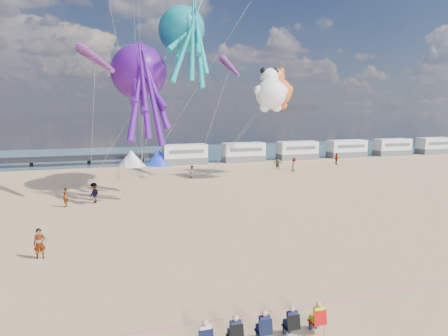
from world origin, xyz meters
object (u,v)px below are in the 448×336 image
beachgoer_1 (192,172)px  sandbag_a (90,185)px  sandbag_e (142,177)px  kite_teddy_orange (277,92)px  beachgoer_6 (294,164)px  sandbag_c (208,175)px  beachgoer_5 (65,198)px  spectator_row (263,326)px  tent_white (131,158)px  motorhome_3 (347,149)px  beachgoer_3 (336,159)px  tent_blue (159,157)px  beachgoer_2 (94,193)px  standing_person (40,244)px  kite_octopus_purple (138,72)px  kite_octopus_teal (181,30)px  windsock_right (142,85)px  motorhome_0 (185,154)px  motorhome_1 (244,152)px  sandbag_b (149,178)px  motorhome_5 (434,146)px  beachgoer_4 (278,164)px  windsock_mid (230,67)px  motorhome_2 (297,150)px  windsock_left (95,58)px  kite_panda (271,94)px

beachgoer_1 → sandbag_a: (-11.70, -1.03, -0.70)m
sandbag_e → kite_teddy_orange: kite_teddy_orange is taller
beachgoer_6 → sandbag_c: beachgoer_6 is taller
beachgoer_5 → sandbag_c: size_ratio=3.28×
spectator_row → tent_white: bearing=91.5°
motorhome_3 → beachgoer_3: 10.04m
beachgoer_1 → sandbag_e: (-5.69, 2.56, -0.70)m
tent_blue → beachgoer_2: 24.16m
tent_blue → standing_person: size_ratio=2.27×
sandbag_e → kite_octopus_purple: (-0.72, -6.81, 11.97)m
tent_white → beachgoer_1: bearing=-64.2°
kite_octopus_teal → tent_white: bearing=128.7°
kite_teddy_orange → windsock_right: bearing=-165.7°
windsock_right → tent_blue: bearing=55.1°
motorhome_0 → motorhome_3: bearing=0.0°
motorhome_0 → tent_blue: bearing=180.0°
motorhome_1 → kite_octopus_purple: 26.82m
beachgoer_6 → sandbag_b: size_ratio=3.63×
beachgoer_1 → sandbag_a: bearing=148.7°
standing_person → kite_octopus_purple: kite_octopus_purple is taller
standing_person → beachgoer_3: (37.44, 28.22, 0.01)m
motorhome_5 → standing_person: (-63.22, -35.61, -0.62)m
beachgoer_4 → windsock_mid: (-8.05, -3.34, 12.59)m
windsock_right → sandbag_b: bearing=50.9°
tent_white → kite_octopus_teal: bearing=-73.9°
tent_white → standing_person: (-7.72, -35.61, -0.32)m
sandbag_a → windsock_right: (6.04, 0.59, 10.89)m
motorhome_0 → sandbag_a: (-13.47, -13.93, -1.39)m
spectator_row → beachgoer_4: 41.97m
motorhome_5 → sandbag_c: (-46.78, -11.14, -1.39)m
motorhome_2 → tent_white: (-27.00, 0.00, -0.30)m
tent_blue → sandbag_b: bearing=-103.6°
kite_octopus_teal → kite_teddy_orange: (12.64, 2.90, -6.33)m
kite_octopus_teal → beachgoer_4: bearing=47.5°
motorhome_0 → kite_octopus_purple: (-8.18, -17.16, 10.58)m
beachgoer_6 → kite_octopus_teal: 23.07m
spectator_row → kite_teddy_orange: kite_teddy_orange is taller
beachgoer_1 → windsock_mid: windsock_mid is taller
beachgoer_3 → windsock_mid: 22.90m
windsock_right → windsock_left: bearing=-147.0°
kite_octopus_purple → kite_teddy_orange: kite_octopus_purple is taller
beachgoer_3 → sandbag_a: size_ratio=3.55×
beachgoer_1 → windsock_mid: (4.98, 0.51, 12.58)m
motorhome_1 → windsock_left: 31.67m
motorhome_0 → kite_octopus_purple: size_ratio=0.54×
motorhome_2 → beachgoer_6: (-6.30, -11.17, -0.59)m
kite_octopus_teal → kite_panda: 12.26m
beachgoer_3 → motorhome_3: bearing=15.0°
beachgoer_4 → kite_teddy_orange: 10.55m
standing_person → tent_blue: bearing=69.7°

